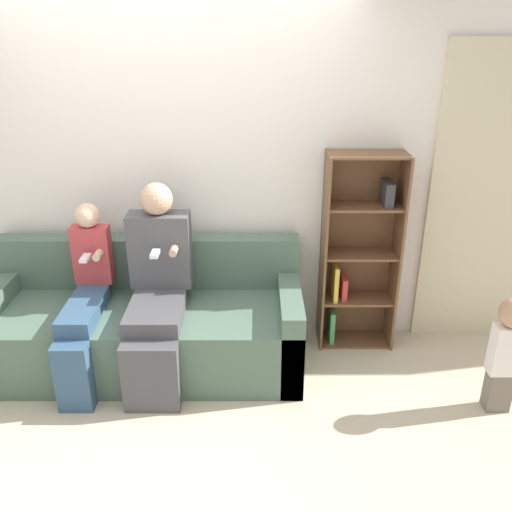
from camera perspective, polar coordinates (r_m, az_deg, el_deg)
The scene contains 8 objects.
ground_plane at distance 3.67m, azimuth -9.15°, elevation -15.41°, with size 14.00×14.00×0.00m, color beige.
back_wall at distance 3.95m, azimuth -8.20°, elevation 8.48°, with size 10.00×0.06×2.55m.
curtain_panel at distance 4.25m, azimuth 23.17°, elevation 5.36°, with size 0.82×0.04×2.20m.
couch at distance 3.95m, azimuth -11.32°, elevation -7.28°, with size 2.19×0.84×0.85m.
adult_seated at distance 3.67m, azimuth -10.15°, elevation -2.83°, with size 0.42×0.80×1.31m.
child_seated at distance 3.79m, azimuth -17.41°, elevation -4.46°, with size 0.26×0.81×1.16m.
toddler_standing at distance 3.69m, azimuth 25.10°, elevation -8.78°, with size 0.18×0.18×0.79m.
bookshelf at distance 4.03m, azimuth 10.89°, elevation 0.22°, with size 0.55×0.28×1.47m.
Camera 1 is at (0.57, -2.81, 2.29)m, focal length 38.00 mm.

